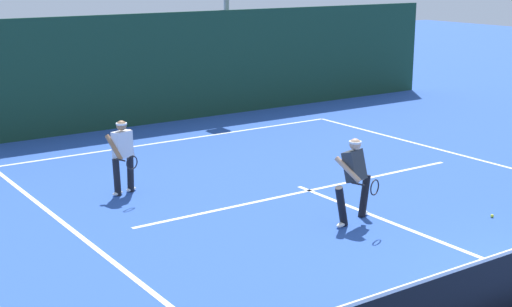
% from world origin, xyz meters
% --- Properties ---
extents(court_line_baseline_far, '(10.05, 0.10, 0.01)m').
position_xyz_m(court_line_baseline_far, '(0.00, 11.74, 0.00)').
color(court_line_baseline_far, white).
rests_on(court_line_baseline_far, ground_plane).
extents(court_line_service, '(8.19, 0.10, 0.01)m').
position_xyz_m(court_line_service, '(0.00, 6.05, 0.00)').
color(court_line_service, white).
rests_on(court_line_service, ground_plane).
extents(court_line_centre, '(0.10, 6.40, 0.01)m').
position_xyz_m(court_line_centre, '(0.00, 3.20, 0.00)').
color(court_line_centre, white).
rests_on(court_line_centre, ground_plane).
extents(player_near, '(1.13, 0.93, 1.59)m').
position_xyz_m(player_near, '(-0.54, 4.06, 0.87)').
color(player_near, black).
rests_on(player_near, ground_plane).
extents(player_far, '(0.65, 0.87, 1.56)m').
position_xyz_m(player_far, '(-3.31, 8.07, 0.85)').
color(player_far, black).
rests_on(player_far, ground_plane).
extents(tennis_ball, '(0.07, 0.07, 0.07)m').
position_xyz_m(tennis_ball, '(1.78, 2.74, 0.03)').
color(tennis_ball, '#D1E033').
rests_on(tennis_ball, ground_plane).
extents(back_fence_windscreen, '(22.77, 0.12, 3.28)m').
position_xyz_m(back_fence_windscreen, '(0.00, 14.13, 1.64)').
color(back_fence_windscreen, '#183B29').
rests_on(back_fence_windscreen, ground_plane).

